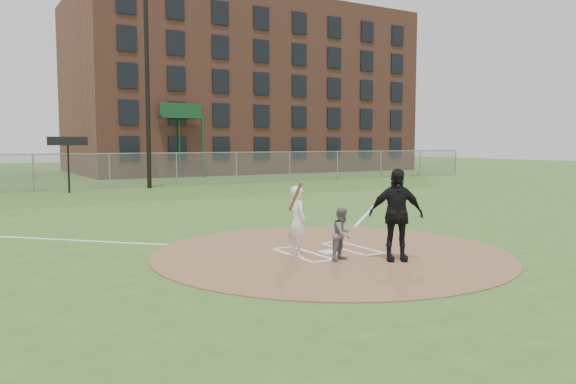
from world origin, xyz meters
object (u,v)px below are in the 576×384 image
umpire (396,215)px  batter_at_plate (298,221)px  catcher (342,234)px  home_plate (329,252)px

umpire → batter_at_plate: umpire is taller
catcher → umpire: 1.24m
umpire → catcher: bearing=176.7°
home_plate → catcher: catcher is taller
home_plate → catcher: size_ratio=0.36×
home_plate → catcher: bearing=-105.2°
catcher → umpire: umpire is taller
batter_at_plate → umpire: bearing=-40.5°
home_plate → catcher: (-0.22, -0.82, 0.57)m
umpire → batter_at_plate: bearing=168.1°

